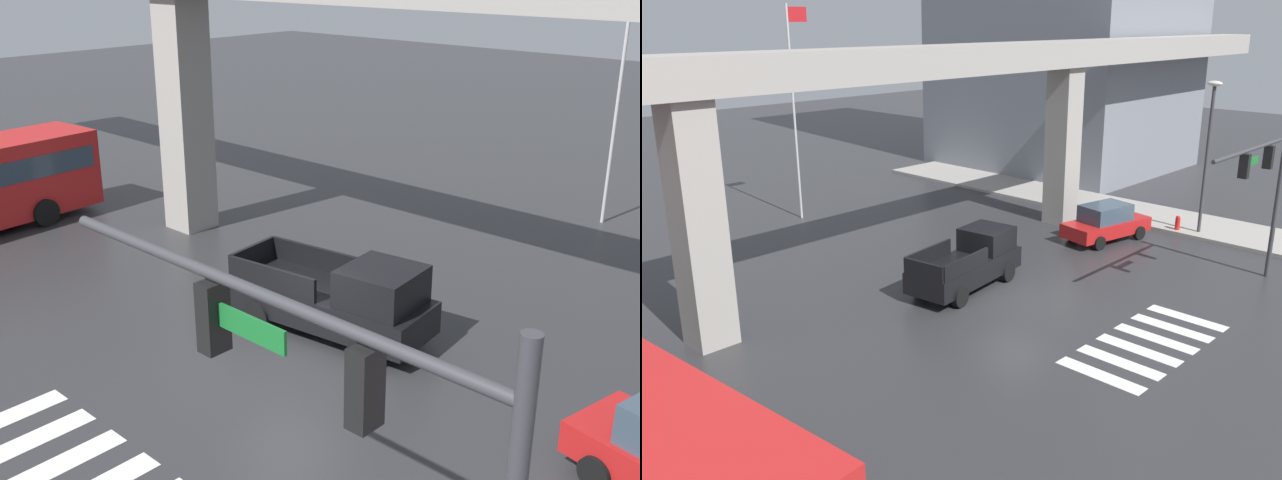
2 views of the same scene
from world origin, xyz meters
TOP-DOWN VIEW (x-y plane):
  - ground_plane at (0.00, 0.00)m, footprint 120.00×120.00m
  - crosswalk_stripes at (-0.00, -5.46)m, footprint 6.05×2.80m
  - elevated_overpass at (0.00, 4.73)m, footprint 58.18×1.81m
  - sidewalk_east at (13.42, 2.00)m, footprint 4.00×36.00m
  - pickup_truck at (-0.19, 2.07)m, footprint 5.30×2.56m
  - sedan_red at (8.41, 1.38)m, footprint 4.56×2.56m
  - traffic_signal_mast at (7.06, -5.93)m, footprint 6.49×0.32m
  - street_lamp_near_corner at (12.22, -1.44)m, footprint 0.44×0.70m
  - fire_hydrant at (11.82, -0.53)m, footprint 0.24×0.24m
  - flagpole at (0.88, 14.90)m, footprint 1.16×0.12m

SIDE VIEW (x-z plane):
  - ground_plane at x=0.00m, z-range 0.00..0.00m
  - crosswalk_stripes at x=0.00m, z-range 0.00..0.01m
  - sidewalk_east at x=13.42m, z-range 0.00..0.15m
  - fire_hydrant at x=11.82m, z-range 0.01..0.86m
  - sedan_red at x=8.41m, z-range -0.01..1.71m
  - pickup_truck at x=-0.19m, z-range -0.05..2.03m
  - traffic_signal_mast at x=7.06m, z-range 1.29..7.49m
  - street_lamp_near_corner at x=12.22m, z-range 0.94..8.18m
  - flagpole at x=0.88m, z-range 0.81..11.40m
  - elevated_overpass at x=0.00m, z-range 3.10..12.01m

